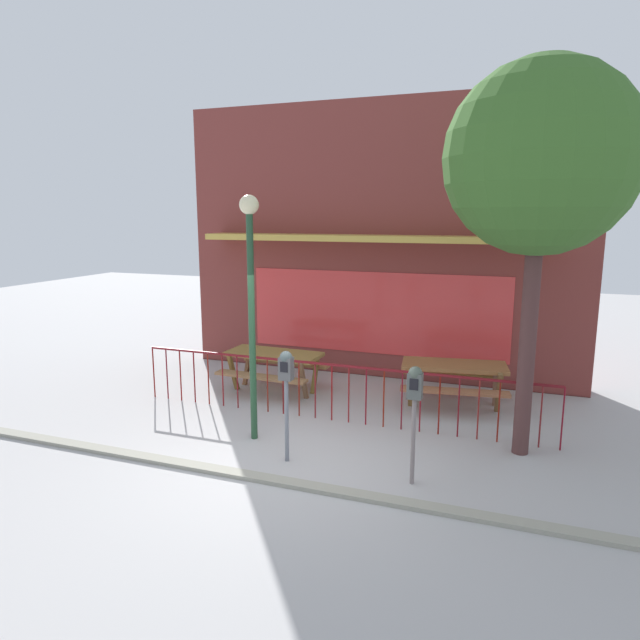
# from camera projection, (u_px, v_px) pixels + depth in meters

# --- Properties ---
(ground) EXTENTS (40.00, 40.00, 0.00)m
(ground) POSITION_uv_depth(u_px,v_px,m) (290.00, 464.00, 7.59)
(ground) COLOR #AAA8A8
(pub_storefront) EXTENTS (8.32, 1.23, 5.61)m
(pub_storefront) POSITION_uv_depth(u_px,v_px,m) (379.00, 243.00, 11.46)
(pub_storefront) COLOR #391512
(pub_storefront) RESTS_ON ground
(patio_fence_front) EXTENTS (7.01, 0.04, 0.97)m
(patio_fence_front) POSITION_uv_depth(u_px,v_px,m) (332.00, 382.00, 9.11)
(patio_fence_front) COLOR maroon
(patio_fence_front) RESTS_ON ground
(picnic_table_left) EXTENTS (1.85, 1.42, 0.79)m
(picnic_table_left) POSITION_uv_depth(u_px,v_px,m) (274.00, 361.00, 10.63)
(picnic_table_left) COLOR olive
(picnic_table_left) RESTS_ON ground
(picnic_table_right) EXTENTS (1.98, 1.61, 0.79)m
(picnic_table_right) POSITION_uv_depth(u_px,v_px,m) (454.00, 373.00, 9.82)
(picnic_table_right) COLOR brown
(picnic_table_right) RESTS_ON ground
(parking_meter_near) EXTENTS (0.18, 0.17, 1.56)m
(parking_meter_near) POSITION_uv_depth(u_px,v_px,m) (286.00, 377.00, 7.49)
(parking_meter_near) COLOR slate
(parking_meter_near) RESTS_ON ground
(parking_meter_far) EXTENTS (0.18, 0.17, 1.54)m
(parking_meter_far) POSITION_uv_depth(u_px,v_px,m) (415.00, 394.00, 6.84)
(parking_meter_far) COLOR slate
(parking_meter_far) RESTS_ON ground
(street_tree) EXTENTS (2.53, 2.53, 5.34)m
(street_tree) POSITION_uv_depth(u_px,v_px,m) (541.00, 160.00, 7.22)
(street_tree) COLOR #4D2F2D
(street_tree) RESTS_ON ground
(street_lamp) EXTENTS (0.28, 0.28, 3.63)m
(street_lamp) POSITION_uv_depth(u_px,v_px,m) (251.00, 282.00, 8.04)
(street_lamp) COLOR #21452B
(street_lamp) RESTS_ON ground
(curb_edge) EXTENTS (11.64, 0.20, 0.11)m
(curb_edge) POSITION_uv_depth(u_px,v_px,m) (273.00, 482.00, 7.09)
(curb_edge) COLOR gray
(curb_edge) RESTS_ON ground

